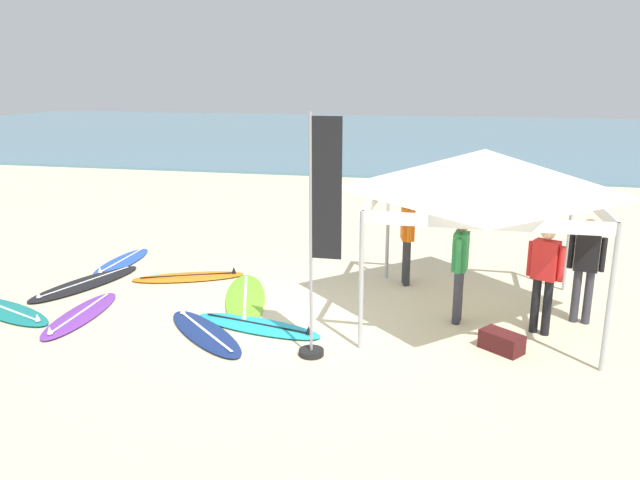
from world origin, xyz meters
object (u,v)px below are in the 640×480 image
Objects in this scene: surfboard_black at (86,283)px; gear_bag_near_tent at (502,342)px; person_green at (460,263)px; banner_flag at (319,249)px; person_orange at (407,234)px; surfboard_lime at (245,298)px; canopy_tent at (484,172)px; surfboard_teal at (8,311)px; surfboard_orange at (189,277)px; surfboard_cyan at (258,326)px; surfboard_blue at (122,262)px; surfboard_purple at (81,315)px; person_black at (586,264)px; surfboard_navy at (205,332)px; person_red at (544,272)px.

surfboard_black is 7.63m from gear_bag_near_tent.
banner_flag reaches higher than person_green.
person_orange is at bearing 119.83° from person_green.
canopy_tent is at bearing 1.78° from surfboard_lime.
surfboard_orange is at bearing 46.69° from surfboard_teal.
canopy_tent is 4.27m from surfboard_cyan.
surfboard_black and surfboard_cyan have the same top height.
surfboard_blue is (-3.88, 2.63, 0.00)m from surfboard_cyan.
person_orange reaches higher than surfboard_purple.
surfboard_blue is 1.21× the size of person_green.
surfboard_lime is 3.22m from surfboard_black.
surfboard_orange is 0.65× the size of banner_flag.
person_black reaches higher than surfboard_cyan.
surfboard_navy is (3.57, -0.11, 0.00)m from surfboard_teal.
surfboard_navy is 4.12m from person_green.
surfboard_teal is 0.99× the size of surfboard_cyan.
surfboard_orange is 4.31m from person_orange.
canopy_tent reaches higher than surfboard_black.
person_red is (8.58, 1.08, 0.95)m from surfboard_teal.
surfboard_orange is at bearing 119.12° from surfboard_navy.
surfboard_black is 6.96m from person_green.
surfboard_navy is 5.23m from person_red.
canopy_tent is at bearing 151.90° from person_red.
surfboard_blue is at bearing 92.06° from surfboard_black.
surfboard_blue is (-0.05, 1.39, 0.00)m from surfboard_black.
surfboard_black is 1.13× the size of surfboard_teal.
surfboard_purple is 1.25× the size of person_green.
surfboard_purple is at bearing -166.87° from canopy_tent.
surfboard_cyan is 1.32× the size of person_green.
banner_flag is at bearing -154.16° from person_red.
surfboard_cyan is (-3.33, -1.27, -2.35)m from canopy_tent.
person_orange is at bearing 156.17° from person_black.
person_orange is at bearing 51.59° from surfboard_cyan.
surfboard_teal is at bearing -169.75° from person_black.
banner_flag reaches higher than person_orange.
person_orange is (2.80, 3.06, 0.95)m from surfboard_navy.
person_black is at bearing 46.78° from gear_bag_near_tent.
surfboard_cyan is 3.49m from person_orange.
gear_bag_near_tent is at bearing -9.50° from surfboard_black.
surfboard_purple is at bearing -178.46° from gear_bag_near_tent.
banner_flag is (4.16, -0.56, 1.54)m from surfboard_purple.
surfboard_black is 4.23× the size of gear_bag_near_tent.
surfboard_teal and surfboard_navy have the same top height.
surfboard_lime is 1.21× the size of surfboard_orange.
canopy_tent reaches higher than gear_bag_near_tent.
person_green is at bearing 20.06° from surfboard_navy.
canopy_tent is 1.60× the size of surfboard_purple.
person_black is 4.40m from banner_flag.
canopy_tent is 8.13m from surfboard_teal.
surfboard_blue is 3.44× the size of gear_bag_near_tent.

